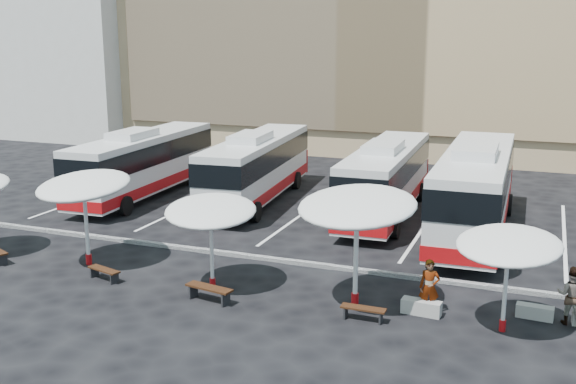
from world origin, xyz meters
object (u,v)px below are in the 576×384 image
(bus_1, at_px, (257,166))
(passenger_0, at_px, (429,287))
(bus_0, at_px, (144,162))
(conc_bench_0, at_px, (421,307))
(bus_2, at_px, (386,177))
(sunshade_1, at_px, (84,186))
(conc_bench_1, at_px, (535,312))
(bus_3, at_px, (475,187))
(passenger_1, at_px, (572,296))
(sunshade_3, at_px, (357,206))
(wood_bench_2, at_px, (209,290))
(wood_bench_1, at_px, (104,271))
(sunshade_2, at_px, (211,211))
(sunshade_4, at_px, (509,245))
(wood_bench_3, at_px, (363,310))

(bus_1, height_order, passenger_0, bus_1)
(bus_0, height_order, conc_bench_0, bus_0)
(bus_2, xyz_separation_m, sunshade_1, (-8.93, -11.40, 1.21))
(conc_bench_1, xyz_separation_m, passenger_0, (-3.16, -0.80, 0.67))
(bus_3, distance_m, passenger_1, 9.76)
(sunshade_3, bearing_deg, passenger_0, 6.82)
(wood_bench_2, bearing_deg, bus_1, 107.12)
(conc_bench_0, bearing_deg, bus_3, 86.98)
(bus_1, distance_m, bus_2, 6.96)
(sunshade_1, relative_size, wood_bench_1, 2.76)
(sunshade_3, height_order, wood_bench_1, sunshade_3)
(sunshade_2, height_order, sunshade_4, sunshade_2)
(sunshade_4, distance_m, conc_bench_0, 3.50)
(bus_1, relative_size, conc_bench_1, 10.75)
(bus_1, height_order, conc_bench_1, bus_1)
(sunshade_2, height_order, passenger_1, sunshade_2)
(sunshade_1, relative_size, conc_bench_1, 3.56)
(wood_bench_1, xyz_separation_m, conc_bench_0, (11.19, 1.08, -0.09))
(sunshade_2, relative_size, conc_bench_0, 3.18)
(bus_3, bearing_deg, sunshade_3, -106.26)
(bus_0, distance_m, passenger_1, 23.48)
(sunshade_4, bearing_deg, bus_1, 137.64)
(sunshade_2, height_order, wood_bench_1, sunshade_2)
(wood_bench_3, bearing_deg, bus_3, 79.08)
(sunshade_1, xyz_separation_m, passenger_1, (17.15, 0.77, -2.17))
(bus_2, bearing_deg, conc_bench_1, -57.45)
(passenger_0, bearing_deg, sunshade_1, 169.59)
(bus_3, relative_size, passenger_0, 7.32)
(bus_0, bearing_deg, passenger_0, -33.36)
(wood_bench_2, distance_m, conc_bench_0, 6.90)
(sunshade_4, xyz_separation_m, wood_bench_2, (-9.22, -1.11, -2.28))
(sunshade_1, distance_m, passenger_0, 13.17)
(sunshade_1, bearing_deg, sunshade_3, -1.33)
(passenger_0, bearing_deg, bus_1, 122.97)
(wood_bench_1, relative_size, conc_bench_1, 1.29)
(bus_2, height_order, sunshade_4, bus_2)
(conc_bench_0, xyz_separation_m, passenger_1, (4.37, 0.90, 0.69))
(conc_bench_0, relative_size, passenger_0, 0.70)
(wood_bench_2, bearing_deg, sunshade_1, 165.07)
(sunshade_1, xyz_separation_m, sunshade_4, (15.27, -0.50, -0.42))
(sunshade_3, bearing_deg, sunshade_4, -3.10)
(bus_2, height_order, conc_bench_0, bus_2)
(conc_bench_1, bearing_deg, wood_bench_3, -157.05)
(sunshade_4, height_order, passenger_1, sunshade_4)
(passenger_1, bearing_deg, wood_bench_3, 30.94)
(bus_0, relative_size, passenger_1, 6.44)
(sunshade_3, height_order, conc_bench_0, sunshade_3)
(conc_bench_0, height_order, passenger_1, passenger_1)
(wood_bench_2, bearing_deg, bus_0, 130.37)
(sunshade_3, height_order, conc_bench_1, sunshade_3)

